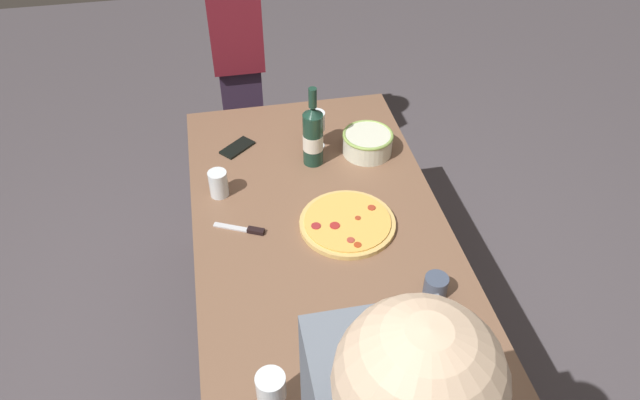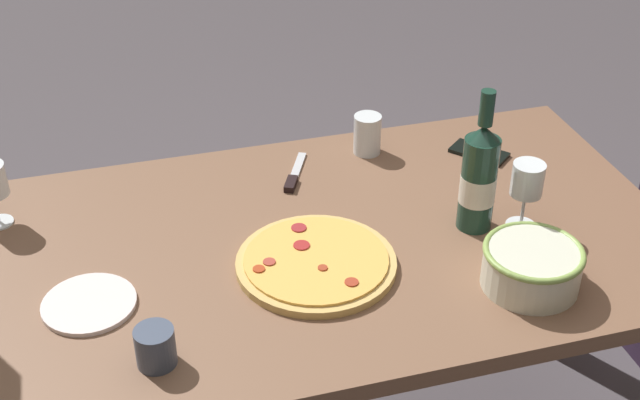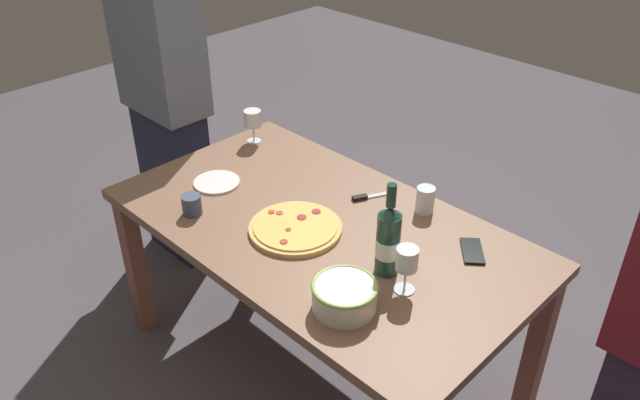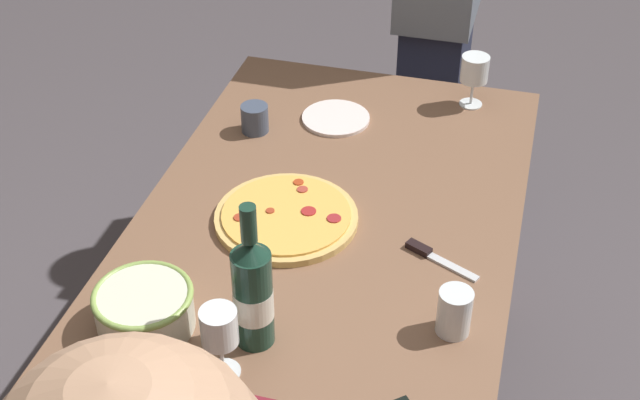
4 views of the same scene
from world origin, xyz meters
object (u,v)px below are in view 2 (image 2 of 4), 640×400
object	(u,v)px
pizza	(316,263)
cup_amber	(155,347)
dining_table	(320,273)
side_plate	(89,304)
wine_glass_near_pizza	(527,183)
cup_ceramic	(367,134)
serving_bowl	(532,265)
pizza_knife	(294,177)
cell_phone	(479,153)
wine_bottle	(479,177)

from	to	relation	value
pizza	cup_amber	xyz separation A→B (m)	(-0.36, -0.20, 0.03)
dining_table	side_plate	size ratio (longest dim) A/B	8.45
wine_glass_near_pizza	cup_ceramic	world-z (taller)	wine_glass_near_pizza
dining_table	side_plate	bearing A→B (deg)	-169.81
dining_table	cup_ceramic	size ratio (longest dim) A/B	15.40
pizza	side_plate	xyz separation A→B (m)	(-0.47, 0.00, -0.01)
wine_glass_near_pizza	cup_amber	distance (m)	0.88
serving_bowl	pizza_knife	world-z (taller)	serving_bowl
cup_ceramic	cell_phone	world-z (taller)	cup_ceramic
serving_bowl	cup_ceramic	xyz separation A→B (m)	(-0.15, 0.61, 0.00)
dining_table	cup_ceramic	xyz separation A→B (m)	(0.22, 0.34, 0.14)
cup_ceramic	pizza_knife	world-z (taller)	cup_ceramic
cup_amber	cup_ceramic	world-z (taller)	cup_ceramic
side_plate	dining_table	bearing A→B (deg)	10.19
cup_ceramic	cup_amber	bearing A→B (deg)	-134.34
side_plate	serving_bowl	bearing A→B (deg)	-11.48
serving_bowl	wine_bottle	bearing A→B (deg)	95.46
serving_bowl	side_plate	world-z (taller)	serving_bowl
wine_bottle	cell_phone	bearing A→B (deg)	63.23
cup_ceramic	side_plate	world-z (taller)	cup_ceramic
pizza_knife	cup_ceramic	bearing A→B (deg)	19.67
dining_table	serving_bowl	xyz separation A→B (m)	(0.37, -0.27, 0.14)
pizza	cell_phone	world-z (taller)	pizza
cell_phone	serving_bowl	bearing A→B (deg)	35.94
pizza	wine_bottle	world-z (taller)	wine_bottle
pizza	pizza_knife	size ratio (longest dim) A/B	1.92
serving_bowl	cup_ceramic	size ratio (longest dim) A/B	1.99
wine_glass_near_pizza	pizza	bearing A→B (deg)	-177.72
cup_ceramic	pizza_knife	xyz separation A→B (m)	(-0.22, -0.08, -0.05)
pizza	cup_ceramic	size ratio (longest dim) A/B	3.29
dining_table	pizza_knife	distance (m)	0.28
wine_glass_near_pizza	side_plate	xyz separation A→B (m)	(-0.96, -0.02, -0.11)
wine_bottle	cell_phone	xyz separation A→B (m)	(0.15, 0.29, -0.12)
wine_glass_near_pizza	cup_ceramic	bearing A→B (deg)	119.09
cup_amber	side_plate	distance (m)	0.23
cell_phone	pizza_knife	size ratio (longest dim) A/B	0.81
cup_amber	pizza_knife	bearing A→B (deg)	54.06
pizza	wine_glass_near_pizza	size ratio (longest dim) A/B	2.10
cup_amber	pizza_knife	xyz separation A→B (m)	(0.40, 0.55, -0.03)
pizza_knife	pizza	bearing A→B (deg)	-96.79
cup_ceramic	wine_glass_near_pizza	bearing A→B (deg)	-60.91
cup_ceramic	pizza	bearing A→B (deg)	-120.72
serving_bowl	wine_glass_near_pizza	size ratio (longest dim) A/B	1.27
wine_glass_near_pizza	pizza_knife	bearing A→B (deg)	142.88
dining_table	wine_glass_near_pizza	xyz separation A→B (m)	(0.45, -0.07, 0.21)
cup_amber	wine_bottle	bearing A→B (deg)	18.51
pizza	cup_ceramic	distance (m)	0.51
wine_bottle	side_plate	world-z (taller)	wine_bottle
pizza	wine_bottle	xyz separation A→B (m)	(0.39, 0.05, 0.12)
pizza	side_plate	size ratio (longest dim) A/B	1.81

